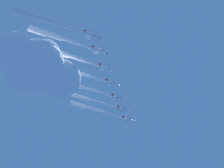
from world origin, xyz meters
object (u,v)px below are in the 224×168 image
Objects in this scene: jet_port_inner at (81,98)px; jet_starboard_outer at (41,18)px; jet_lead at (91,109)px; jet_port_mid at (65,69)px; jet_starboard_inner at (72,85)px; jet_starboard_mid at (61,53)px; jet_port_outer at (54,36)px.

jet_starboard_outer is (59.14, 32.65, 0.21)m from jet_port_inner.
jet_starboard_outer is at bearing 27.61° from jet_lead.
jet_port_mid is 39.76m from jet_starboard_outer.
jet_lead is 15.00m from jet_port_inner.
jet_lead is at bearing -152.39° from jet_starboard_outer.
jet_port_inner is 27.84m from jet_port_mid.
jet_port_inner is 0.98× the size of jet_port_mid.
jet_lead is 28.91m from jet_starboard_inner.
jet_port_outer reaches higher than jet_starboard_mid.
jet_starboard_inner is (26.55, 11.28, -1.79)m from jet_lead.
jet_starboard_outer is at bearing 26.94° from jet_starboard_mid.
jet_starboard_inner is at bearing -147.36° from jet_port_outer.
jet_lead is 0.95× the size of jet_port_inner.
jet_starboard_inner is at bearing -146.70° from jet_starboard_mid.
jet_starboard_mid is (34.82, 20.29, 0.74)m from jet_port_inner.
jet_lead is 67.56m from jet_port_outer.
jet_lead is 42.76m from jet_port_mid.
jet_lead is at bearing -152.06° from jet_starboard_mid.
jet_starboard_mid is 27.28m from jet_starboard_outer.
jet_starboard_mid reaches higher than jet_starboard_outer.
jet_starboard_outer is at bearing 30.07° from jet_starboard_inner.
jet_starboard_inner is at bearing 24.40° from jet_port_inner.
jet_port_inner is (13.88, 5.53, -1.39)m from jet_lead.
jet_port_outer is (59.35, 32.29, 0.51)m from jet_lead.
jet_lead is at bearing -155.23° from jet_port_mid.
jet_starboard_mid is 12.51m from jet_port_outer.
jet_starboard_outer reaches higher than jet_port_inner.
jet_starboard_outer is (46.46, 26.90, 0.61)m from jet_starboard_inner.
jet_port_mid is 25.12m from jet_port_outer.
jet_port_outer is 14.98m from jet_starboard_outer.
jet_lead is at bearing -156.98° from jet_starboard_inner.
jet_starboard_inner is 13.95m from jet_port_mid.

